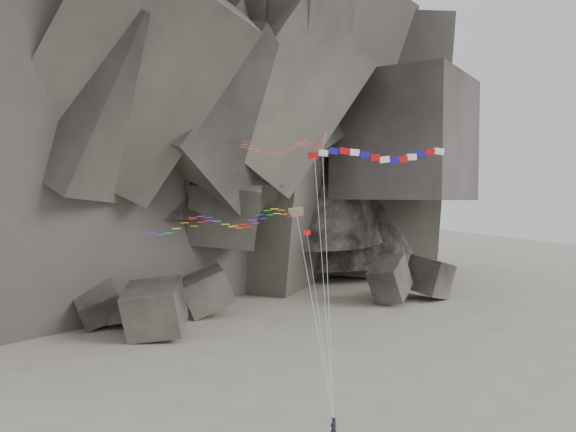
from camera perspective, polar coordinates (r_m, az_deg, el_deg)
name	(u,v)px	position (r m, az deg, el deg)	size (l,w,h in m)	color
ground	(320,415)	(50.30, 3.26, -19.53)	(260.00, 260.00, 0.00)	gray
headland	(138,63)	(114.55, -15.01, 14.78)	(110.00, 70.00, 84.00)	#544E45
boulder_field	(209,306)	(78.48, -8.04, -9.07)	(83.07, 18.58, 8.40)	#47423F
kite_flyer	(333,427)	(45.91, 4.63, -20.56)	(0.69, 0.46, 1.97)	black
delta_kite	(280,147)	(46.21, -0.82, 7.07)	(8.49, 7.14, 22.37)	red
banner_kite	(378,156)	(49.39, 9.08, 6.07)	(12.67, 7.13, 21.04)	#BF0B0C
parafoil_kite	(220,221)	(47.03, -6.91, -0.52)	(14.01, 8.88, 15.87)	#B9D00B
pennant_kite	(310,256)	(45.34, 2.22, -4.04)	(0.64, 4.22, 14.16)	#BF0B0C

